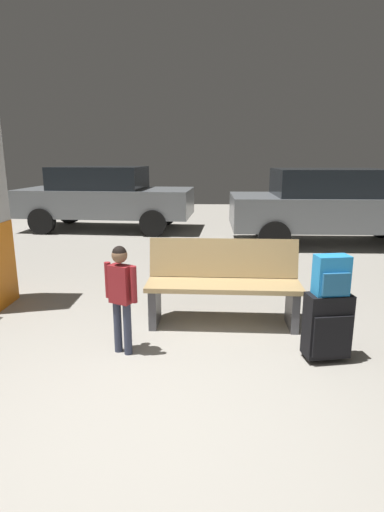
# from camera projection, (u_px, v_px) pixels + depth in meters

# --- Properties ---
(ground_plane) EXTENTS (18.00, 18.00, 0.10)m
(ground_plane) POSITION_uv_depth(u_px,v_px,m) (181.00, 270.00, 6.59)
(ground_plane) COLOR gray
(bench) EXTENTS (1.61, 0.56, 0.89)m
(bench) POSITION_uv_depth(u_px,v_px,m) (223.00, 283.00, 4.29)
(bench) COLOR tan
(bench) RESTS_ON ground_plane
(suitcase) EXTENTS (0.41, 0.29, 0.60)m
(suitcase) POSITION_uv_depth(u_px,v_px,m) (327.00, 326.00, 3.51)
(suitcase) COLOR black
(suitcase) RESTS_ON ground_plane
(backpack_bright) EXTENTS (0.30, 0.23, 0.34)m
(backpack_bright) POSITION_uv_depth(u_px,v_px,m) (332.00, 276.00, 3.41)
(backpack_bright) COLOR #268CD8
(backpack_bright) RESTS_ON suitcase
(child) EXTENTS (0.31, 0.25, 1.00)m
(child) POSITION_uv_depth(u_px,v_px,m) (121.00, 288.00, 3.58)
(child) COLOR #33384C
(child) RESTS_ON ground_plane
(parked_car_far) EXTENTS (4.21, 2.02, 1.51)m
(parked_car_far) POSITION_uv_depth(u_px,v_px,m) (105.00, 196.00, 9.86)
(parked_car_far) COLOR slate
(parked_car_far) RESTS_ON ground_plane
(parked_car_near) EXTENTS (4.10, 1.81, 1.51)m
(parked_car_near) POSITION_uv_depth(u_px,v_px,m) (332.00, 205.00, 8.13)
(parked_car_near) COLOR slate
(parked_car_near) RESTS_ON ground_plane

